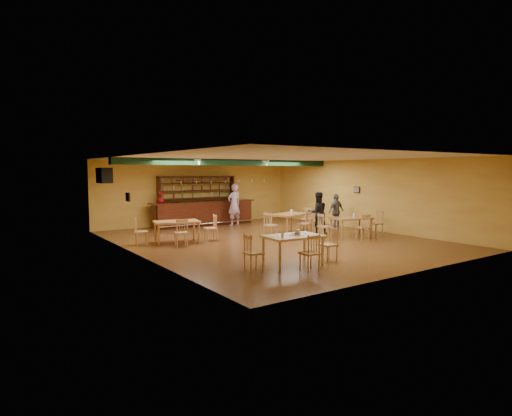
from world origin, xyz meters
TOP-DOWN VIEW (x-y plane):
  - floor at (0.00, 0.00)m, footprint 12.00×12.00m
  - ceiling_beam at (0.00, 2.80)m, footprint 10.00×0.30m
  - track_rail_left at (-1.80, 3.40)m, footprint 0.05×2.50m
  - track_rail_right at (1.40, 3.40)m, footprint 0.05×2.50m
  - ac_unit at (-4.80, 4.20)m, footprint 0.34×0.70m
  - picture_left at (-4.97, 1.00)m, footprint 0.04×0.34m
  - picture_right at (4.97, 0.50)m, footprint 0.04×0.34m
  - bar_counter at (-0.13, 5.15)m, footprint 5.05×0.85m
  - back_bar_hutch at (-0.13, 5.78)m, footprint 3.90×0.40m
  - poinsettia at (-2.21, 5.15)m, footprint 0.38×0.38m
  - dining_table_a at (-3.12, 1.44)m, footprint 1.71×1.25m
  - dining_table_b at (1.57, 0.97)m, footprint 1.80×1.37m
  - dining_table_d at (2.96, -1.07)m, footprint 1.64×1.16m
  - near_table at (-2.06, -3.65)m, footprint 1.59×1.10m
  - pizza_tray at (-1.95, -3.65)m, footprint 0.49×0.49m
  - parmesan_shaker at (-2.54, -3.81)m, footprint 0.08×0.08m
  - napkin_stack at (-1.68, -3.44)m, footprint 0.24×0.21m
  - pizza_server at (-1.79, -3.60)m, footprint 0.33×0.21m
  - side_plate at (-1.46, -3.87)m, footprint 0.24×0.24m
  - patron_bar at (1.01, 4.33)m, footprint 0.76×0.55m
  - patron_right_a at (2.37, 0.17)m, footprint 1.00×0.91m
  - patron_right_b at (4.16, 0.93)m, footprint 0.92×0.44m

SIDE VIEW (x-z plane):
  - floor at x=0.00m, z-range 0.00..0.00m
  - dining_table_d at x=2.96m, z-range 0.00..0.75m
  - dining_table_a at x=-3.12m, z-range 0.00..0.77m
  - dining_table_b at x=1.57m, z-range 0.00..0.80m
  - near_table at x=-2.06m, z-range 0.00..0.81m
  - bar_counter at x=-0.13m, z-range 0.00..1.13m
  - patron_right_b at x=4.16m, z-range 0.00..1.53m
  - side_plate at x=-1.46m, z-range 0.81..0.82m
  - pizza_tray at x=-1.95m, z-range 0.81..0.83m
  - napkin_stack at x=-1.68m, z-range 0.81..0.84m
  - pizza_server at x=-1.79m, z-range 0.83..0.83m
  - patron_right_a at x=2.37m, z-range 0.00..1.68m
  - parmesan_shaker at x=-2.54m, z-range 0.81..0.92m
  - patron_bar at x=1.01m, z-range 0.00..1.93m
  - back_bar_hutch at x=-0.13m, z-range 0.00..2.28m
  - poinsettia at x=-2.21m, z-range 1.13..1.66m
  - picture_left at x=-4.97m, z-range 1.56..1.84m
  - picture_right at x=4.97m, z-range 1.56..1.84m
  - ac_unit at x=-4.80m, z-range 2.11..2.59m
  - ceiling_beam at x=0.00m, z-range 2.75..3.00m
  - track_rail_left at x=-1.80m, z-range 2.92..2.96m
  - track_rail_right at x=1.40m, z-range 2.92..2.96m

